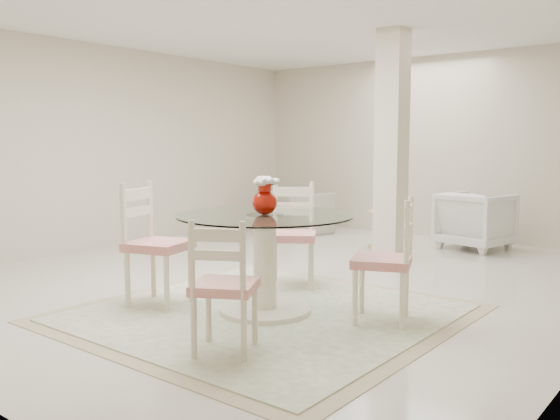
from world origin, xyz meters
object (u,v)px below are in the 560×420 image
Objects in this scene: dining_chair_south at (222,277)px; side_table at (385,231)px; dining_chair_west at (151,235)px; recliner_taupe at (295,212)px; armchair_white at (475,220)px; red_vase at (265,195)px; dining_chair_north at (293,226)px; dining_chair_east at (391,251)px; column at (392,148)px; dining_table at (265,264)px.

dining_chair_south is 4.46m from side_table.
recliner_taupe is (-1.58, 4.18, -0.30)m from dining_chair_west.
side_table is at bearing 48.26° from armchair_white.
red_vase is 1.11m from dining_chair_south.
red_vase is at bearing 97.50° from armchair_white.
recliner_taupe is at bearing -86.76° from dining_chair_south.
dining_chair_south is at bearing 143.17° from recliner_taupe.
dining_chair_south is at bearing -127.97° from dining_chair_west.
armchair_white is at bearing 44.28° from dining_chair_north.
dining_chair_south is at bearing -75.45° from side_table.
dining_chair_west is at bearing -93.62° from side_table.
dining_chair_east is 4.83m from recliner_taupe.
recliner_taupe reaches higher than side_table.
column is 2.39× the size of dining_chair_north.
dining_chair_west reaches higher than red_vase.
recliner_taupe is 1.99× the size of side_table.
dining_table is 1.22× the size of dining_chair_west.
red_vase is 3.53m from side_table.
side_table is (-0.51, 0.84, -1.12)m from column.
dining_chair_east is at bearing -61.05° from side_table.
dining_chair_south reaches higher than armchair_white.
dining_chair_north is 2.04m from dining_chair_south.
red_vase is at bearing -88.52° from dining_chair_east.
dining_table is at bearing 146.31° from red_vase.
dining_chair_north is 1.43m from dining_chair_west.
dining_chair_east reaches higher than side_table.
dining_chair_south is (0.61, -3.46, -0.81)m from column.
dining_chair_north is at bearing -98.01° from column.
dining_chair_east is 0.92× the size of dining_chair_west.
side_table is (-0.95, -0.73, -0.15)m from armchair_white.
dining_table is 4.60× the size of red_vase.
dining_chair_north reaches higher than armchair_white.
side_table is (-0.71, 3.38, -0.76)m from red_vase.
armchair_white is (-0.69, 3.69, -0.19)m from dining_chair_east.
dining_chair_east is 3.41m from side_table.
dining_chair_south is (0.41, -0.93, -0.46)m from red_vase.
column is at bearing 173.07° from recliner_taupe.
dining_chair_south is 1.02× the size of recliner_taupe.
column is 3.61m from dining_chair_south.
dining_chair_east is (0.94, 0.41, 0.15)m from dining_table.
recliner_taupe is at bearing -156.46° from dining_chair_east.
red_vase is 0.62× the size of side_table.
dining_table is 1.05m from dining_chair_west.
dining_chair_east is 0.96× the size of dining_chair_north.
dining_chair_north reaches higher than dining_table.
side_table is at bearing -104.15° from dining_chair_south.
recliner_taupe is at bearing 3.94° from dining_chair_west.
red_vase reaches higher than dining_chair_north.
dining_chair_east is (0.93, 0.41, -0.42)m from red_vase.
dining_chair_east is 1.07× the size of dining_chair_south.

